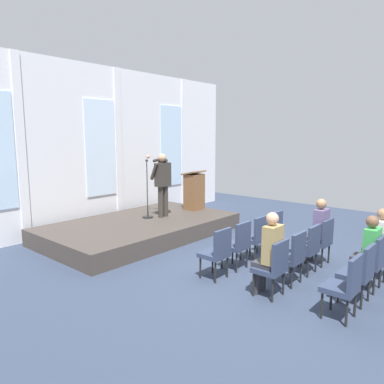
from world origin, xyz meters
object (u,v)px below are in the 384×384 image
mic_stand (148,205)px  audience_r2_c2 (368,248)px  chair_r1_c2 (308,246)px  chair_r2_c2 (373,259)px  audience_r1_c0 (270,250)px  chair_r0_c0 (217,250)px  audience_r2_c3 (379,239)px  speaker (162,180)px  chair_r2_c3 (383,250)px  chair_r1_c3 (322,239)px  chair_r2_c1 (360,270)px  lectern (194,191)px  chair_r1_c0 (274,265)px  chair_r0_c3 (272,229)px  chair_r1_c1 (292,255)px  chair_r0_c2 (256,235)px  chair_r2_c0 (346,283)px  chair_r0_c1 (238,242)px  audience_r1_c3 (318,228)px

mic_stand → audience_r2_c2: 5.48m
chair_r1_c2 → audience_r2_c2: size_ratio=0.74×
chair_r2_c2 → audience_r1_c0: bearing=137.8°
mic_stand → chair_r1_c2: (-0.02, -4.45, -0.21)m
chair_r0_c0 → audience_r2_c3: 2.92m
speaker → chair_r2_c3: 5.42m
chair_r1_c2 → chair_r1_c3: 0.66m
chair_r2_c1 → chair_r2_c3: 1.31m
lectern → chair_r0_c0: size_ratio=1.23×
speaker → lectern: 1.36m
audience_r1_c0 → audience_r2_c2: size_ratio=1.09×
chair_r2_c1 → speaker: bearing=79.2°
speaker → chair_r1_c0: size_ratio=1.80×
mic_stand → audience_r2_c2: size_ratio=1.22×
chair_r1_c0 → audience_r2_c2: (1.31, -1.03, 0.17)m
lectern → chair_r2_c2: bearing=-107.2°
audience_r1_c0 → chair_r1_c2: bearing=-3.4°
chair_r0_c0 → chair_r1_c0: bearing=-90.0°
chair_r0_c3 → chair_r2_c2: (-0.66, -2.23, 0.00)m
chair_r1_c1 → chair_r1_c0: bearing=180.0°
chair_r0_c2 → chair_r2_c1: 2.32m
chair_r0_c3 → chair_r2_c1: same height
chair_r1_c2 → chair_r2_c3: size_ratio=1.00×
mic_stand → chair_r0_c2: 3.34m
chair_r1_c0 → chair_r2_c0: bearing=-90.0°
lectern → chair_r2_c3: lectern is taller
chair_r2_c0 → chair_r2_c2: same height
chair_r0_c1 → chair_r0_c0: bearing=180.0°
speaker → audience_r2_c2: 5.31m
speaker → chair_r1_c2: 4.33m
chair_r0_c3 → chair_r0_c2: bearing=180.0°
chair_r0_c0 → chair_r2_c2: same height
mic_stand → chair_r1_c0: bearing=-106.7°
chair_r0_c0 → chair_r0_c2: (1.31, 0.00, 0.00)m
chair_r0_c3 → chair_r1_c1: bearing=-139.7°
chair_r0_c1 → audience_r1_c0: size_ratio=0.68×
chair_r2_c3 → chair_r0_c2: bearing=106.4°
audience_r1_c0 → chair_r0_c0: bearing=90.0°
chair_r2_c0 → audience_r2_c2: bearing=3.7°
chair_r2_c1 → chair_r0_c2: bearing=73.6°
mic_stand → lectern: 1.66m
chair_r2_c2 → chair_r2_c3: (0.66, 0.00, 0.00)m
chair_r0_c0 → chair_r2_c2: size_ratio=1.00×
chair_r0_c2 → chair_r2_c2: size_ratio=1.00×
mic_stand → chair_r1_c2: 4.45m
chair_r2_c0 → chair_r2_c3: (1.97, 0.00, 0.00)m
lectern → audience_r1_c0: 5.09m
mic_stand → audience_r1_c0: (-1.33, -4.37, 0.02)m
audience_r1_c3 → audience_r2_c3: size_ratio=1.04×
chair_r2_c0 → chair_r2_c2: size_ratio=1.00×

